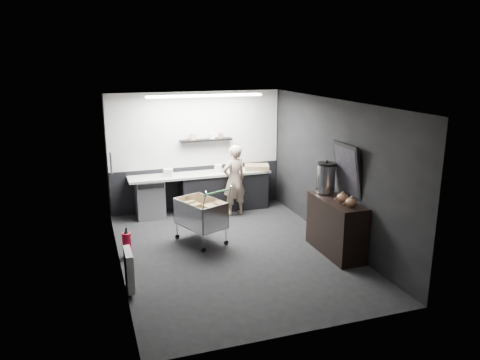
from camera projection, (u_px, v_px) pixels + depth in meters
name	position (u px, v px, depth m)	size (l,w,h in m)	color
floor	(233.00, 252.00, 8.53)	(5.50, 5.50, 0.00)	black
ceiling	(233.00, 103.00, 7.84)	(5.50, 5.50, 0.00)	silver
wall_back	(196.00, 151.00, 10.70)	(5.50, 5.50, 0.00)	black
wall_front	(303.00, 235.00, 5.67)	(5.50, 5.50, 0.00)	black
wall_left	(116.00, 190.00, 7.57)	(5.50, 5.50, 0.00)	black
wall_right	(334.00, 171.00, 8.80)	(5.50, 5.50, 0.00)	black
kitchen_wall_panel	(196.00, 130.00, 10.56)	(3.95, 0.02, 1.70)	#B9BAB5
dado_panel	(197.00, 187.00, 10.90)	(3.95, 0.02, 1.00)	black
floating_shelf	(206.00, 140.00, 10.58)	(1.20, 0.22, 0.04)	black
wall_clock	(254.00, 114.00, 10.91)	(0.20, 0.20, 0.03)	silver
poster	(111.00, 162.00, 8.71)	(0.02, 0.30, 0.40)	white
poster_red_band	(111.00, 158.00, 8.70)	(0.01, 0.22, 0.10)	red
radiator	(129.00, 270.00, 7.02)	(0.10, 0.50, 0.60)	silver
ceiling_strip	(205.00, 96.00, 9.54)	(2.40, 0.20, 0.04)	white
prep_counter	(206.00, 192.00, 10.67)	(3.20, 0.61, 0.90)	black
person	(234.00, 180.00, 10.34)	(0.58, 0.38, 1.59)	beige
shopping_cart	(200.00, 215.00, 8.85)	(0.97, 1.24, 1.12)	silver
sideboard	(336.00, 219.00, 8.36)	(0.57, 1.33, 2.00)	black
fire_extinguisher	(127.00, 243.00, 8.25)	(0.16, 0.16, 0.52)	red
cardboard_box	(257.00, 167.00, 10.87)	(0.55, 0.42, 0.11)	olive
pink_tub	(218.00, 168.00, 10.63)	(0.17, 0.17, 0.17)	#F5D4D5
white_container	(168.00, 173.00, 10.22)	(0.19, 0.15, 0.17)	silver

